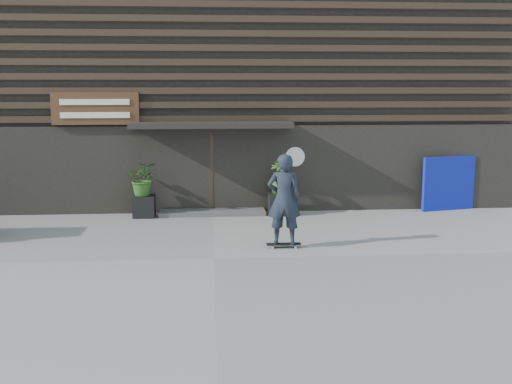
{
  "coord_description": "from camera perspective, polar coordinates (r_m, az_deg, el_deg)",
  "views": [
    {
      "loc": [
        -0.06,
        -12.88,
        3.66
      ],
      "look_at": [
        1.05,
        1.88,
        1.1
      ],
      "focal_mm": 43.78,
      "sensor_mm": 36.0,
      "label": 1
    }
  ],
  "objects": [
    {
      "name": "planter_pot_right",
      "position": [
        17.71,
        2.14,
        -1.13
      ],
      "size": [
        0.6,
        0.6,
        0.6
      ],
      "primitive_type": "cube",
      "color": "black",
      "rests_on": "ground"
    },
    {
      "name": "ground",
      "position": [
        13.39,
        -3.89,
        -6.08
      ],
      "size": [
        80.0,
        80.0,
        0.0
      ],
      "primitive_type": "plane",
      "color": "gray",
      "rests_on": "ground"
    },
    {
      "name": "entrance_step",
      "position": [
        17.84,
        -4.01,
        -1.85
      ],
      "size": [
        3.0,
        0.8,
        0.12
      ],
      "primitive_type": "cube",
      "color": "#484846",
      "rests_on": "ground"
    },
    {
      "name": "skateboarder",
      "position": [
        13.98,
        2.58,
        -0.68
      ],
      "size": [
        0.81,
        0.59,
        2.15
      ],
      "color": "black",
      "rests_on": "ground"
    },
    {
      "name": "blue_tarp",
      "position": [
        19.13,
        17.18,
        0.75
      ],
      "size": [
        1.67,
        0.51,
        1.58
      ],
      "primitive_type": "cube",
      "rotation": [
        0.0,
        0.0,
        0.23
      ],
      "color": "#0D18A9",
      "rests_on": "ground"
    },
    {
      "name": "bamboo_left",
      "position": [
        17.57,
        -10.26,
        1.21
      ],
      "size": [
        0.86,
        0.75,
        0.96
      ],
      "primitive_type": "imported",
      "color": "#2D591E",
      "rests_on": "planter_pot_left"
    },
    {
      "name": "planter_pot_left",
      "position": [
        17.7,
        -10.18,
        -1.29
      ],
      "size": [
        0.6,
        0.6,
        0.6
      ],
      "primitive_type": "cube",
      "color": "black",
      "rests_on": "ground"
    },
    {
      "name": "bamboo_right",
      "position": [
        17.58,
        2.16,
        1.37
      ],
      "size": [
        0.54,
        0.54,
        0.96
      ],
      "primitive_type": "imported",
      "color": "#2D591E",
      "rests_on": "planter_pot_right"
    },
    {
      "name": "building",
      "position": [
        22.84,
        -4.21,
        10.61
      ],
      "size": [
        18.0,
        11.0,
        8.0
      ],
      "color": "black",
      "rests_on": "ground"
    }
  ]
}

